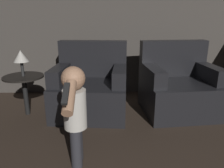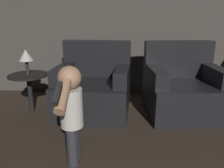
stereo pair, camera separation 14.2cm
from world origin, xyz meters
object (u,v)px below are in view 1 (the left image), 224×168
(armchair_left, at_px, (91,89))
(person_toddler, at_px, (75,109))
(armchair_right, at_px, (178,88))
(lamp, at_px, (21,57))

(armchair_left, distance_m, person_toddler, 1.09)
(armchair_left, height_order, armchair_right, same)
(armchair_right, distance_m, person_toddler, 1.63)
(armchair_left, bearing_deg, lamp, -170.92)
(person_toddler, distance_m, lamp, 1.31)
(armchair_right, bearing_deg, armchair_left, 174.89)
(armchair_left, bearing_deg, armchair_right, 5.41)
(armchair_left, xyz_separation_m, person_toddler, (-0.06, -1.08, 0.19))
(armchair_left, xyz_separation_m, armchair_right, (1.15, 0.00, 0.00))
(armchair_left, relative_size, person_toddler, 1.14)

